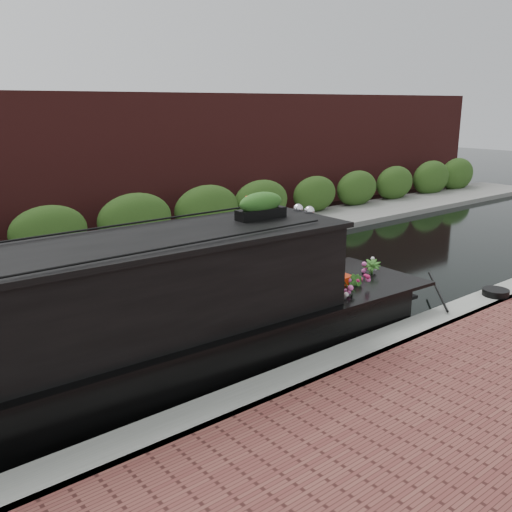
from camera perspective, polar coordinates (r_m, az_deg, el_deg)
ground at (r=10.15m, az=-9.63°, el=-6.57°), size 80.00×80.00×0.00m
near_bank_coping at (r=7.71m, az=3.12°, el=-13.71°), size 40.00×0.60×0.50m
far_bank_path at (r=13.78m, az=-18.42°, el=-1.31°), size 40.00×2.40×0.34m
far_hedge at (r=14.60m, az=-19.71°, el=-0.52°), size 40.00×1.10×2.80m
far_brick_wall at (r=16.54m, az=-22.23°, el=1.01°), size 40.00×1.00×8.00m
narrowboat at (r=7.52m, az=-17.16°, el=-8.59°), size 11.20×2.43×2.63m
rope_fender at (r=11.16m, az=12.24°, el=-3.78°), size 0.33×0.31×0.33m
coiled_mooring_rope at (r=11.47m, az=22.85°, el=-3.37°), size 0.48×0.48×0.12m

